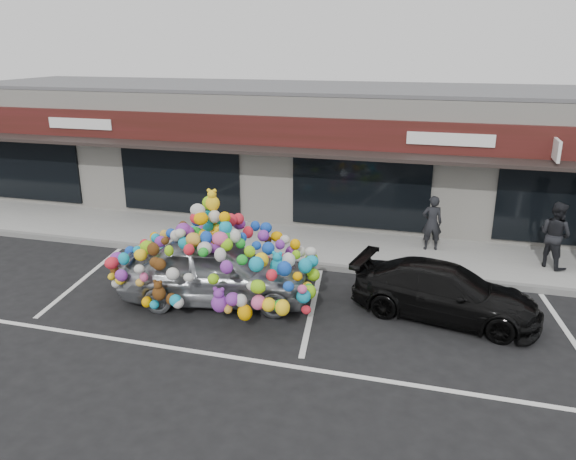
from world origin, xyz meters
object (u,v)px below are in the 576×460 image
(toy_car, at_px, (217,264))
(pedestrian_b, at_px, (555,235))
(pedestrian_a, at_px, (432,223))
(black_sedan, at_px, (445,292))

(toy_car, height_order, pedestrian_b, toy_car)
(toy_car, xyz_separation_m, pedestrian_a, (4.62, 4.46, 0.02))
(toy_car, distance_m, black_sedan, 5.12)
(toy_car, distance_m, pedestrian_a, 6.42)
(black_sedan, relative_size, pedestrian_a, 2.56)
(toy_car, height_order, black_sedan, toy_car)
(toy_car, bearing_deg, pedestrian_a, -56.75)
(pedestrian_a, xyz_separation_m, pedestrian_b, (3.09, -0.48, 0.09))
(black_sedan, distance_m, pedestrian_b, 4.32)
(pedestrian_b, bearing_deg, black_sedan, 96.99)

